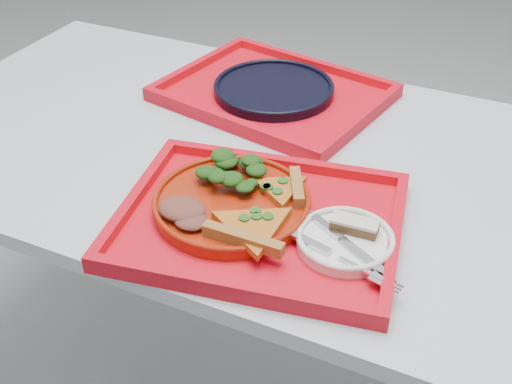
% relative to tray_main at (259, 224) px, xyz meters
% --- Properties ---
extents(table, '(1.60, 0.80, 0.75)m').
position_rel_tray_main_xyz_m(table, '(-0.04, 0.21, -0.08)').
color(table, '#AEB8C3').
rests_on(table, ground).
extents(tray_main, '(0.50, 0.42, 0.01)m').
position_rel_tray_main_xyz_m(tray_main, '(0.00, 0.00, 0.00)').
color(tray_main, red).
rests_on(tray_main, table).
extents(tray_far, '(0.51, 0.43, 0.01)m').
position_rel_tray_main_xyz_m(tray_far, '(-0.16, 0.42, 0.00)').
color(tray_far, red).
rests_on(tray_far, table).
extents(dinner_plate, '(0.26, 0.26, 0.02)m').
position_rel_tray_main_xyz_m(dinner_plate, '(-0.06, 0.01, 0.02)').
color(dinner_plate, '#961E0A').
rests_on(dinner_plate, tray_main).
extents(side_plate, '(0.15, 0.15, 0.01)m').
position_rel_tray_main_xyz_m(side_plate, '(0.14, 0.00, 0.01)').
color(side_plate, white).
rests_on(side_plate, tray_main).
extents(navy_plate, '(0.26, 0.26, 0.02)m').
position_rel_tray_main_xyz_m(navy_plate, '(-0.16, 0.42, 0.01)').
color(navy_plate, black).
rests_on(navy_plate, tray_far).
extents(pizza_slice_a, '(0.13, 0.15, 0.02)m').
position_rel_tray_main_xyz_m(pizza_slice_a, '(0.01, -0.04, 0.03)').
color(pizza_slice_a, orange).
rests_on(pizza_slice_a, dinner_plate).
extents(pizza_slice_b, '(0.14, 0.13, 0.02)m').
position_rel_tray_main_xyz_m(pizza_slice_b, '(0.01, 0.07, 0.03)').
color(pizza_slice_b, orange).
rests_on(pizza_slice_b, dinner_plate).
extents(salad_heap, '(0.10, 0.09, 0.05)m').
position_rel_tray_main_xyz_m(salad_heap, '(-0.08, 0.06, 0.05)').
color(salad_heap, black).
rests_on(salad_heap, dinner_plate).
extents(meat_portion, '(0.08, 0.06, 0.02)m').
position_rel_tray_main_xyz_m(meat_portion, '(-0.11, -0.06, 0.04)').
color(meat_portion, brown).
rests_on(meat_portion, dinner_plate).
extents(dessert_bar, '(0.08, 0.03, 0.02)m').
position_rel_tray_main_xyz_m(dessert_bar, '(0.15, 0.02, 0.03)').
color(dessert_bar, '#502C1A').
rests_on(dessert_bar, side_plate).
extents(knife, '(0.17, 0.11, 0.01)m').
position_rel_tray_main_xyz_m(knife, '(0.15, -0.01, 0.02)').
color(knife, silver).
rests_on(knife, side_plate).
extents(fork, '(0.18, 0.07, 0.01)m').
position_rel_tray_main_xyz_m(fork, '(0.15, -0.05, 0.02)').
color(fork, silver).
rests_on(fork, side_plate).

